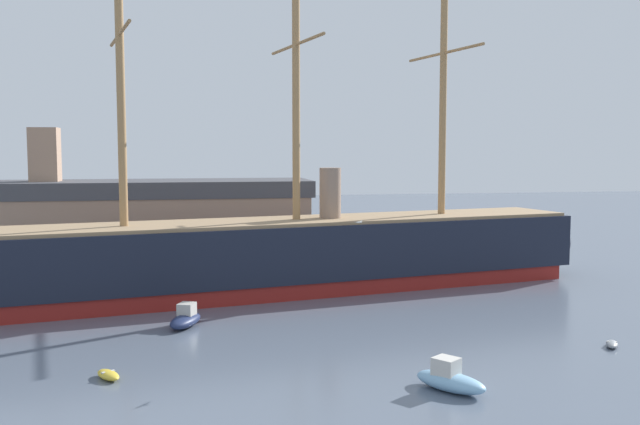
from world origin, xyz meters
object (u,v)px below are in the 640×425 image
(seagull_in_flight, at_px, (359,222))
(dinghy_mid_right, at_px, (612,344))
(tall_ship, at_px, (297,253))
(dinghy_far_left, at_px, (68,293))
(dinghy_mid_left, at_px, (108,375))
(motorboat_distant_centre, at_px, (333,264))
(dockside_warehouse_left, at_px, (104,225))
(motorboat_near_centre, at_px, (450,379))
(motorboat_alongside_bow, at_px, (186,319))

(seagull_in_flight, bearing_deg, dinghy_mid_right, -6.42)
(tall_ship, height_order, dinghy_far_left, tall_ship)
(dinghy_mid_left, relative_size, motorboat_distant_centre, 0.61)
(dinghy_mid_right, distance_m, dockside_warehouse_left, 58.17)
(dockside_warehouse_left, bearing_deg, motorboat_near_centre, -62.73)
(dinghy_mid_right, xyz_separation_m, dinghy_far_left, (-42.02, 26.70, -0.01))
(seagull_in_flight, bearing_deg, motorboat_alongside_bow, 140.69)
(dinghy_mid_left, bearing_deg, motorboat_distant_centre, 59.63)
(motorboat_distant_centre, height_order, dockside_warehouse_left, dockside_warehouse_left)
(dinghy_mid_left, height_order, dinghy_mid_right, dinghy_mid_left)
(motorboat_near_centre, xyz_separation_m, seagull_in_flight, (-3.49, 8.77, 8.64))
(motorboat_near_centre, bearing_deg, dinghy_mid_left, 163.52)
(dinghy_mid_left, distance_m, motorboat_alongside_bow, 13.50)
(motorboat_near_centre, bearing_deg, seagull_in_flight, 111.73)
(motorboat_near_centre, bearing_deg, motorboat_distant_centre, 87.39)
(dinghy_mid_left, height_order, seagull_in_flight, seagull_in_flight)
(dinghy_mid_right, relative_size, seagull_in_flight, 2.16)
(dinghy_mid_right, bearing_deg, motorboat_alongside_bow, 158.68)
(tall_ship, bearing_deg, dinghy_mid_right, -51.79)
(dockside_warehouse_left, bearing_deg, dinghy_far_left, -97.31)
(dinghy_mid_right, relative_size, dockside_warehouse_left, 0.04)
(dockside_warehouse_left, relative_size, seagull_in_flight, 55.85)
(dinghy_mid_left, height_order, motorboat_distant_centre, motorboat_distant_centre)
(dockside_warehouse_left, bearing_deg, dinghy_mid_right, -46.24)
(motorboat_near_centre, xyz_separation_m, motorboat_alongside_bow, (-15.53, 18.62, -0.02))
(motorboat_distant_centre, bearing_deg, seagull_in_flight, -98.85)
(dinghy_mid_left, height_order, motorboat_alongside_bow, motorboat_alongside_bow)
(motorboat_near_centre, xyz_separation_m, motorboat_distant_centre, (2.01, 44.14, -0.13))
(motorboat_near_centre, height_order, seagull_in_flight, seagull_in_flight)
(dinghy_mid_right, height_order, motorboat_alongside_bow, motorboat_alongside_bow)
(dockside_warehouse_left, bearing_deg, dinghy_mid_left, -83.71)
(tall_ship, height_order, seagull_in_flight, tall_ship)
(dinghy_far_left, bearing_deg, seagull_in_flight, -46.36)
(motorboat_near_centre, height_order, dinghy_mid_right, motorboat_near_centre)
(tall_ship, bearing_deg, dockside_warehouse_left, 140.27)
(tall_ship, bearing_deg, motorboat_distant_centre, 63.35)
(dinghy_mid_right, xyz_separation_m, seagull_in_flight, (-18.55, 2.09, 9.11))
(dinghy_far_left, bearing_deg, tall_ship, -5.05)
(motorboat_alongside_bow, distance_m, motorboat_distant_centre, 30.97)
(motorboat_alongside_bow, height_order, seagull_in_flight, seagull_in_flight)
(motorboat_near_centre, relative_size, dinghy_mid_right, 2.38)
(motorboat_near_centre, bearing_deg, dinghy_mid_right, 23.92)
(tall_ship, xyz_separation_m, motorboat_distant_centre, (6.40, 12.76, -3.32))
(dinghy_mid_right, xyz_separation_m, dockside_warehouse_left, (-40.08, 41.85, 5.11))
(tall_ship, distance_m, dinghy_mid_left, 30.18)
(dinghy_mid_left, bearing_deg, dinghy_far_left, 103.61)
(seagull_in_flight, bearing_deg, tall_ship, 92.27)
(motorboat_near_centre, xyz_separation_m, dockside_warehouse_left, (-25.02, 48.53, 4.65))
(motorboat_near_centre, relative_size, seagull_in_flight, 5.15)
(dinghy_mid_left, relative_size, dinghy_mid_right, 1.20)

